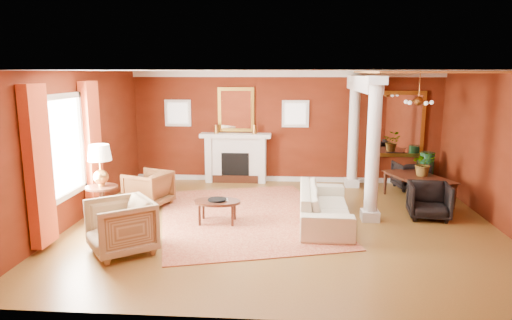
# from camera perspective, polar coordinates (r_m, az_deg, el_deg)

# --- Properties ---
(ground) EXTENTS (8.00, 8.00, 0.00)m
(ground) POSITION_cam_1_polar(r_m,az_deg,el_deg) (8.90, 3.40, -7.90)
(ground) COLOR brown
(ground) RESTS_ON ground
(room_shell) EXTENTS (8.04, 7.04, 2.92)m
(room_shell) POSITION_cam_1_polar(r_m,az_deg,el_deg) (8.47, 3.56, 5.13)
(room_shell) COLOR #5E1E0D
(room_shell) RESTS_ON ground
(fireplace) EXTENTS (1.85, 0.42, 1.29)m
(fireplace) POSITION_cam_1_polar(r_m,az_deg,el_deg) (12.03, -2.54, 0.29)
(fireplace) COLOR silver
(fireplace) RESTS_ON ground
(overmantel_mirror) EXTENTS (0.95, 0.07, 1.15)m
(overmantel_mirror) POSITION_cam_1_polar(r_m,az_deg,el_deg) (12.00, -2.51, 6.31)
(overmantel_mirror) COLOR gold
(overmantel_mirror) RESTS_ON fireplace
(flank_window_left) EXTENTS (0.70, 0.07, 0.70)m
(flank_window_left) POSITION_cam_1_polar(r_m,az_deg,el_deg) (12.29, -9.74, 5.81)
(flank_window_left) COLOR silver
(flank_window_left) RESTS_ON room_shell
(flank_window_right) EXTENTS (0.70, 0.07, 0.70)m
(flank_window_right) POSITION_cam_1_polar(r_m,az_deg,el_deg) (11.94, 4.94, 5.78)
(flank_window_right) COLOR silver
(flank_window_right) RESTS_ON room_shell
(left_window) EXTENTS (0.21, 2.55, 2.60)m
(left_window) POSITION_cam_1_polar(r_m,az_deg,el_deg) (8.90, -22.50, 0.73)
(left_window) COLOR white
(left_window) RESTS_ON room_shell
(column_front) EXTENTS (0.36, 0.36, 2.80)m
(column_front) POSITION_cam_1_polar(r_m,az_deg,el_deg) (8.99, 14.44, 1.34)
(column_front) COLOR silver
(column_front) RESTS_ON ground
(column_back) EXTENTS (0.36, 0.36, 2.80)m
(column_back) POSITION_cam_1_polar(r_m,az_deg,el_deg) (11.63, 12.12, 3.58)
(column_back) COLOR silver
(column_back) RESTS_ON ground
(header_beam) EXTENTS (0.30, 3.20, 0.32)m
(header_beam) POSITION_cam_1_polar(r_m,az_deg,el_deg) (10.45, 13.21, 9.29)
(header_beam) COLOR silver
(header_beam) RESTS_ON column_front
(amber_ceiling) EXTENTS (2.30, 3.40, 0.04)m
(amber_ceiling) POSITION_cam_1_polar(r_m,az_deg,el_deg) (10.54, 19.68, 10.32)
(amber_ceiling) COLOR #D1853D
(amber_ceiling) RESTS_ON room_shell
(dining_mirror) EXTENTS (1.30, 0.07, 1.70)m
(dining_mirror) POSITION_cam_1_polar(r_m,az_deg,el_deg) (12.28, 17.42, 4.28)
(dining_mirror) COLOR gold
(dining_mirror) RESTS_ON room_shell
(chandelier) EXTENTS (0.60, 0.62, 0.75)m
(chandelier) POSITION_cam_1_polar(r_m,az_deg,el_deg) (10.62, 19.65, 6.96)
(chandelier) COLOR #B78039
(chandelier) RESTS_ON room_shell
(crown_trim) EXTENTS (8.00, 0.08, 0.16)m
(crown_trim) POSITION_cam_1_polar(r_m,az_deg,el_deg) (11.88, 3.80, 10.69)
(crown_trim) COLOR silver
(crown_trim) RESTS_ON room_shell
(base_trim) EXTENTS (8.00, 0.08, 0.12)m
(base_trim) POSITION_cam_1_polar(r_m,az_deg,el_deg) (12.21, 3.64, -2.36)
(base_trim) COLOR silver
(base_trim) RESTS_ON ground
(rug) EXTENTS (4.32, 5.08, 0.02)m
(rug) POSITION_cam_1_polar(r_m,az_deg,el_deg) (9.29, -1.43, -7.01)
(rug) COLOR maroon
(rug) RESTS_ON ground
(sofa) EXTENTS (0.75, 2.40, 0.93)m
(sofa) POSITION_cam_1_polar(r_m,az_deg,el_deg) (8.88, 8.59, -4.90)
(sofa) COLOR beige
(sofa) RESTS_ON ground
(armchair_leopard) EXTENTS (1.02, 1.05, 0.85)m
(armchair_leopard) POSITION_cam_1_polar(r_m,az_deg,el_deg) (10.15, -13.32, -3.30)
(armchair_leopard) COLOR black
(armchair_leopard) RESTS_ON ground
(armchair_stripe) EXTENTS (1.26, 1.28, 0.96)m
(armchair_stripe) POSITION_cam_1_polar(r_m,az_deg,el_deg) (7.68, -16.55, -7.68)
(armchair_stripe) COLOR tan
(armchair_stripe) RESTS_ON ground
(coffee_table) EXTENTS (0.89, 0.89, 0.45)m
(coffee_table) POSITION_cam_1_polar(r_m,az_deg,el_deg) (8.80, -4.86, -5.37)
(coffee_table) COLOR black
(coffee_table) RESTS_ON ground
(coffee_book) EXTENTS (0.15, 0.05, 0.21)m
(coffee_book) POSITION_cam_1_polar(r_m,az_deg,el_deg) (8.77, -4.55, -4.40)
(coffee_book) COLOR black
(coffee_book) RESTS_ON coffee_table
(side_table) EXTENTS (0.61, 0.61, 1.52)m
(side_table) POSITION_cam_1_polar(r_m,az_deg,el_deg) (9.21, -18.87, -1.21)
(side_table) COLOR black
(side_table) RESTS_ON ground
(dining_table) EXTENTS (1.11, 1.73, 0.91)m
(dining_table) POSITION_cam_1_polar(r_m,az_deg,el_deg) (10.87, 19.76, -2.55)
(dining_table) COLOR black
(dining_table) RESTS_ON ground
(dining_chair_near) EXTENTS (0.84, 0.80, 0.79)m
(dining_chair_near) POSITION_cam_1_polar(r_m,az_deg,el_deg) (9.72, 20.82, -4.57)
(dining_chair_near) COLOR black
(dining_chair_near) RESTS_ON ground
(dining_chair_far) EXTENTS (0.84, 0.80, 0.75)m
(dining_chair_far) POSITION_cam_1_polar(r_m,az_deg,el_deg) (11.96, 18.74, -1.67)
(dining_chair_far) COLOR black
(dining_chair_far) RESTS_ON ground
(green_urn) EXTENTS (0.39, 0.39, 0.94)m
(green_urn) POSITION_cam_1_polar(r_m,az_deg,el_deg) (12.08, 20.48, -1.71)
(green_urn) COLOR #133B1D
(green_urn) RESTS_ON ground
(potted_plant) EXTENTS (0.52, 0.57, 0.44)m
(potted_plant) POSITION_cam_1_polar(r_m,az_deg,el_deg) (10.82, 20.31, 1.00)
(potted_plant) COLOR #26591E
(potted_plant) RESTS_ON dining_table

